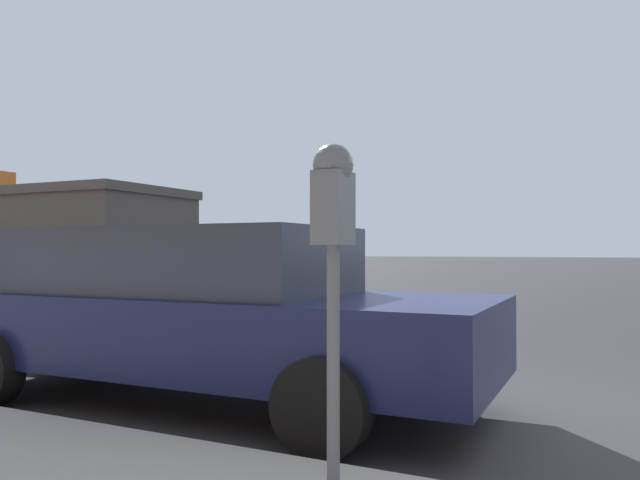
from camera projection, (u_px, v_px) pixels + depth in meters
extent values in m
plane|color=#2B2B2D|center=(583.00, 419.00, 4.82)|extent=(220.00, 220.00, 0.00)
cylinder|color=#4C5156|center=(333.00, 371.00, 2.87)|extent=(0.06, 0.06, 1.16)
cube|color=#4C5156|center=(333.00, 208.00, 2.88)|extent=(0.20, 0.14, 0.34)
sphere|color=#4C5156|center=(333.00, 165.00, 2.88)|extent=(0.19, 0.19, 0.19)
cube|color=#19389E|center=(343.00, 219.00, 2.97)|extent=(0.01, 0.11, 0.12)
cube|color=black|center=(343.00, 194.00, 2.97)|extent=(0.01, 0.10, 0.08)
cube|color=#14193D|center=(204.00, 329.00, 5.35)|extent=(1.88, 4.98, 0.62)
cube|color=#232833|center=(185.00, 260.00, 5.45)|extent=(1.62, 2.80, 0.56)
cylinder|color=black|center=(406.00, 361.00, 5.50)|extent=(0.23, 0.64, 0.64)
cylinder|color=black|center=(322.00, 407.00, 3.90)|extent=(0.23, 0.64, 0.64)
cylinder|color=black|center=(136.00, 340.00, 6.80)|extent=(0.23, 0.64, 0.64)
cube|color=black|center=(13.00, 280.00, 12.58)|extent=(2.26, 7.38, 0.35)
cube|color=#4C4742|center=(63.00, 236.00, 12.00)|extent=(2.57, 4.60, 1.41)
cube|color=#4C4742|center=(63.00, 195.00, 12.01)|extent=(2.67, 4.70, 0.16)
cylinder|color=black|center=(87.00, 286.00, 13.39)|extent=(0.32, 1.05, 1.04)
cylinder|color=black|center=(55.00, 297.00, 10.36)|extent=(0.32, 1.05, 1.04)
cylinder|color=black|center=(154.00, 289.00, 12.61)|extent=(0.32, 1.05, 1.04)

